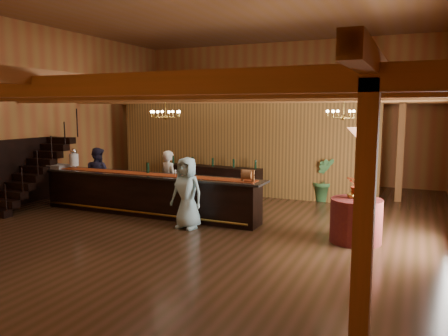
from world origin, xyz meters
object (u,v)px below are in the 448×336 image
at_px(pendant_lamp, 360,132).
at_px(tasting_bar, 147,194).
at_px(staff_second, 98,175).
at_px(floor_plant, 325,180).
at_px(round_table, 356,220).
at_px(chandelier_right, 344,114).
at_px(raffle_drum, 248,175).
at_px(chandelier_left, 166,114).
at_px(beverage_dispenser, 74,159).
at_px(guest, 187,193).
at_px(backbar_shelf, 213,180).
at_px(bartender, 169,180).

bearing_deg(pendant_lamp, tasting_bar, 177.58).
xyz_separation_m(staff_second, floor_plant, (6.35, 3.04, -0.17)).
relative_size(round_table, chandelier_right, 1.38).
bearing_deg(raffle_drum, chandelier_left, 172.77).
relative_size(beverage_dispenser, raffle_drum, 1.76).
bearing_deg(tasting_bar, pendant_lamp, -2.04).
relative_size(beverage_dispenser, round_table, 0.54).
bearing_deg(tasting_bar, chandelier_right, 10.08).
height_order(raffle_drum, guest, guest).
relative_size(tasting_bar, chandelier_right, 8.49).
distance_m(staff_second, floor_plant, 7.05).
xyz_separation_m(round_table, floor_plant, (-1.45, 3.96, 0.21)).
distance_m(tasting_bar, chandelier_left, 2.25).
xyz_separation_m(round_table, pendant_lamp, (0.00, 0.00, 1.92)).
bearing_deg(staff_second, pendant_lamp, 179.18).
bearing_deg(beverage_dispenser, guest, -11.00).
bearing_deg(guest, tasting_bar, 161.36).
bearing_deg(backbar_shelf, guest, -68.44).
bearing_deg(staff_second, floor_plant, -148.57).
xyz_separation_m(guest, floor_plant, (2.46, 4.48, -0.19)).
distance_m(backbar_shelf, pendant_lamp, 6.51).
bearing_deg(beverage_dispenser, backbar_shelf, 46.56).
xyz_separation_m(raffle_drum, staff_second, (-5.21, 0.75, -0.44)).
bearing_deg(round_table, guest, -172.39).
height_order(tasting_bar, guest, guest).
height_order(beverage_dispenser, floor_plant, beverage_dispenser).
distance_m(pendant_lamp, staff_second, 8.01).
distance_m(backbar_shelf, floor_plant, 3.72).
relative_size(chandelier_right, bartender, 0.47).
distance_m(pendant_lamp, floor_plant, 4.55).
height_order(beverage_dispenser, chandelier_right, chandelier_right).
bearing_deg(raffle_drum, round_table, -3.60).
bearing_deg(pendant_lamp, floor_plant, 110.13).
height_order(pendant_lamp, guest, pendant_lamp).
bearing_deg(guest, staff_second, 165.62).
bearing_deg(pendant_lamp, guest, -172.39).
xyz_separation_m(raffle_drum, round_table, (2.60, -0.16, -0.83)).
bearing_deg(floor_plant, raffle_drum, -106.81).
xyz_separation_m(backbar_shelf, floor_plant, (3.68, 0.44, 0.20)).
relative_size(beverage_dispenser, guest, 0.34).
xyz_separation_m(chandelier_left, floor_plant, (3.63, 3.48, -2.07)).
relative_size(raffle_drum, staff_second, 0.20).
height_order(tasting_bar, backbar_shelf, tasting_bar).
distance_m(tasting_bar, bartender, 0.89).
height_order(tasting_bar, chandelier_left, chandelier_left).
relative_size(beverage_dispenser, chandelier_right, 0.75).
height_order(bartender, staff_second, staff_second).
bearing_deg(tasting_bar, staff_second, 163.53).
bearing_deg(guest, chandelier_right, 31.37).
distance_m(beverage_dispenser, bartender, 2.97).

